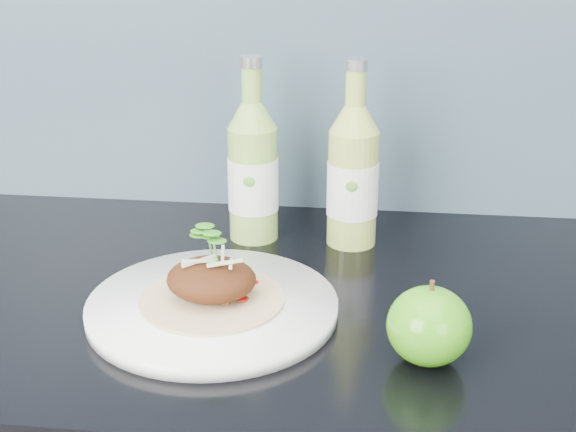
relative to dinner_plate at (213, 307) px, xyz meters
name	(u,v)px	position (x,y,z in m)	size (l,w,h in m)	color
dinner_plate	(213,307)	(0.00, 0.00, 0.00)	(0.31, 0.31, 0.02)	white
pork_taco	(211,278)	(0.00, 0.00, 0.04)	(0.17, 0.17, 0.10)	tan
green_apple	(429,326)	(0.24, -0.07, 0.03)	(0.10, 0.10, 0.09)	#32910F
cider_bottle_left	(253,172)	(0.01, 0.23, 0.09)	(0.07, 0.07, 0.25)	#8ABA4D
cider_bottle_right	(353,176)	(0.15, 0.22, 0.09)	(0.08, 0.08, 0.25)	#AABB4E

